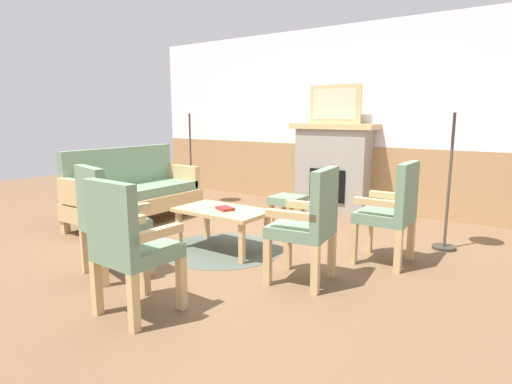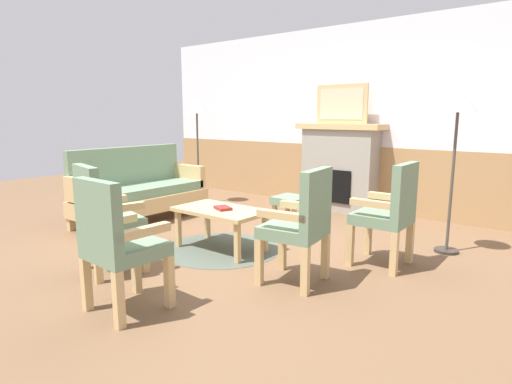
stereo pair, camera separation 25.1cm
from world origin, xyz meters
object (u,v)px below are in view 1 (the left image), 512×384
(fireplace, at_px, (333,166))
(book_on_table, at_px, (225,208))
(armchair_front_left, at_px, (107,216))
(armchair_near_fireplace, at_px, (392,208))
(couch, at_px, (134,193))
(floor_lamp_by_couch, at_px, (189,112))
(coffee_table, at_px, (222,214))
(footstool, at_px, (288,202))
(floor_lamp_by_chairs, at_px, (455,110))
(framed_picture, at_px, (335,104))
(armchair_by_window_left, at_px, (309,221))
(armchair_front_center, at_px, (129,242))

(fireplace, xyz_separation_m, book_on_table, (-0.02, -2.53, -0.20))
(armchair_front_left, bearing_deg, armchair_near_fireplace, 42.13)
(book_on_table, xyz_separation_m, armchair_near_fireplace, (1.53, 0.62, 0.08))
(couch, height_order, armchair_front_left, same)
(floor_lamp_by_couch, bearing_deg, armchair_front_left, -59.47)
(coffee_table, distance_m, footstool, 1.37)
(armchair_near_fireplace, relative_size, floor_lamp_by_chairs, 0.58)
(framed_picture, bearing_deg, armchair_by_window_left, -68.48)
(framed_picture, distance_m, couch, 3.11)
(fireplace, relative_size, book_on_table, 6.72)
(footstool, relative_size, floor_lamp_by_chairs, 0.24)
(fireplace, distance_m, armchair_by_window_left, 2.99)
(armchair_front_left, height_order, armchair_front_center, same)
(armchair_front_center, bearing_deg, floor_lamp_by_couch, 127.58)
(coffee_table, bearing_deg, armchair_front_left, -107.38)
(coffee_table, xyz_separation_m, armchair_front_left, (-0.36, -1.14, 0.15))
(book_on_table, xyz_separation_m, armchair_by_window_left, (1.11, -0.25, 0.08))
(armchair_front_left, bearing_deg, book_on_table, 70.32)
(armchair_near_fireplace, relative_size, armchair_front_center, 1.00)
(coffee_table, xyz_separation_m, armchair_front_center, (0.43, -1.52, 0.15))
(fireplace, xyz_separation_m, armchair_front_left, (-0.42, -3.65, -0.11))
(framed_picture, relative_size, footstool, 2.00)
(book_on_table, height_order, armchair_front_left, armchair_front_left)
(coffee_table, relative_size, armchair_front_center, 0.98)
(framed_picture, bearing_deg, armchair_near_fireplace, -51.68)
(armchair_front_center, xyz_separation_m, floor_lamp_by_couch, (-2.38, 3.09, 0.91))
(armchair_by_window_left, relative_size, floor_lamp_by_couch, 0.58)
(armchair_front_center, height_order, floor_lamp_by_chairs, floor_lamp_by_chairs)
(framed_picture, height_order, couch, framed_picture)
(framed_picture, height_order, footstool, framed_picture)
(floor_lamp_by_couch, xyz_separation_m, floor_lamp_by_chairs, (3.86, -0.18, 0.00))
(armchair_front_left, distance_m, armchair_front_center, 0.87)
(footstool, xyz_separation_m, armchair_front_center, (0.46, -2.89, 0.25))
(framed_picture, height_order, floor_lamp_by_chairs, framed_picture)
(footstool, height_order, armchair_front_center, armchair_front_center)
(book_on_table, distance_m, floor_lamp_by_chairs, 2.53)
(coffee_table, bearing_deg, framed_picture, 88.57)
(armchair_near_fireplace, bearing_deg, coffee_table, -158.88)
(coffee_table, relative_size, floor_lamp_by_couch, 0.57)
(framed_picture, distance_m, armchair_front_center, 4.18)
(coffee_table, height_order, floor_lamp_by_chairs, floor_lamp_by_chairs)
(footstool, bearing_deg, armchair_by_window_left, -53.91)
(armchair_by_window_left, bearing_deg, floor_lamp_by_couch, 149.56)
(fireplace, xyz_separation_m, armchair_by_window_left, (1.09, -2.78, -0.11))
(footstool, height_order, armchair_by_window_left, armchair_by_window_left)
(coffee_table, height_order, armchair_by_window_left, armchair_by_window_left)
(couch, distance_m, floor_lamp_by_chairs, 3.93)
(framed_picture, bearing_deg, floor_lamp_by_chairs, -31.64)
(fireplace, xyz_separation_m, floor_lamp_by_couch, (-2.01, -0.95, 0.80))
(armchair_front_left, bearing_deg, floor_lamp_by_couch, 120.53)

